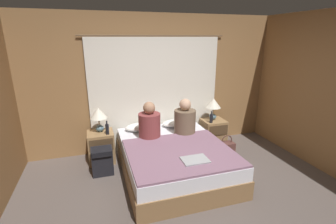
{
  "coord_description": "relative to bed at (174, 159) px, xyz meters",
  "views": [
    {
      "loc": [
        -1.12,
        -2.41,
        2.09
      ],
      "look_at": [
        0.0,
        1.17,
        0.93
      ],
      "focal_mm": 26.0,
      "sensor_mm": 36.0,
      "label": 1
    }
  ],
  "objects": [
    {
      "name": "ground_plane",
      "position": [
        0.0,
        -0.87,
        -0.24
      ],
      "size": [
        16.0,
        16.0,
        0.0
      ],
      "primitive_type": "plane",
      "color": "#564C47"
    },
    {
      "name": "wall_back",
      "position": [
        0.0,
        1.11,
        1.01
      ],
      "size": [
        4.77,
        0.06,
        2.5
      ],
      "color": "olive",
      "rests_on": "ground_plane"
    },
    {
      "name": "curtain_panel",
      "position": [
        0.0,
        1.04,
        0.82
      ],
      "size": [
        2.64,
        0.02,
        2.13
      ],
      "color": "silver",
      "rests_on": "ground_plane"
    },
    {
      "name": "bed",
      "position": [
        0.0,
        0.0,
        0.0
      ],
      "size": [
        1.56,
        1.98,
        0.48
      ],
      "color": "olive",
      "rests_on": "ground_plane"
    },
    {
      "name": "nightstand_left",
      "position": [
        -1.07,
        0.73,
        0.03
      ],
      "size": [
        0.43,
        0.42,
        0.54
      ],
      "color": "#937047",
      "rests_on": "ground_plane"
    },
    {
      "name": "nightstand_right",
      "position": [
        1.07,
        0.73,
        0.03
      ],
      "size": [
        0.43,
        0.42,
        0.54
      ],
      "color": "#937047",
      "rests_on": "ground_plane"
    },
    {
      "name": "lamp_left",
      "position": [
        -1.07,
        0.78,
        0.6
      ],
      "size": [
        0.29,
        0.29,
        0.42
      ],
      "color": "slate",
      "rests_on": "nightstand_left"
    },
    {
      "name": "lamp_right",
      "position": [
        1.07,
        0.78,
        0.6
      ],
      "size": [
        0.29,
        0.29,
        0.42
      ],
      "color": "slate",
      "rests_on": "nightstand_right"
    },
    {
      "name": "pillow_left",
      "position": [
        -0.34,
        0.78,
        0.3
      ],
      "size": [
        0.59,
        0.34,
        0.12
      ],
      "color": "white",
      "rests_on": "bed"
    },
    {
      "name": "pillow_right",
      "position": [
        0.34,
        0.78,
        0.3
      ],
      "size": [
        0.59,
        0.34,
        0.12
      ],
      "color": "white",
      "rests_on": "bed"
    },
    {
      "name": "blanket_on_bed",
      "position": [
        0.0,
        -0.3,
        0.26
      ],
      "size": [
        1.5,
        1.33,
        0.03
      ],
      "color": "slate",
      "rests_on": "bed"
    },
    {
      "name": "person_left_in_bed",
      "position": [
        -0.29,
        0.4,
        0.49
      ],
      "size": [
        0.36,
        0.36,
        0.62
      ],
      "color": "brown",
      "rests_on": "bed"
    },
    {
      "name": "person_right_in_bed",
      "position": [
        0.34,
        0.4,
        0.49
      ],
      "size": [
        0.37,
        0.37,
        0.62
      ],
      "color": "brown",
      "rests_on": "bed"
    },
    {
      "name": "beer_bottle_on_left_stand",
      "position": [
        -0.96,
        0.62,
        0.39
      ],
      "size": [
        0.06,
        0.06,
        0.24
      ],
      "color": "black",
      "rests_on": "nightstand_left"
    },
    {
      "name": "beer_bottle_on_right_stand",
      "position": [
        0.96,
        0.62,
        0.39
      ],
      "size": [
        0.06,
        0.06,
        0.23
      ],
      "color": "black",
      "rests_on": "nightstand_right"
    },
    {
      "name": "laptop_on_bed",
      "position": [
        0.09,
        -0.61,
        0.28
      ],
      "size": [
        0.35,
        0.26,
        0.02
      ],
      "color": "#9EA0A5",
      "rests_on": "blanket_on_bed"
    },
    {
      "name": "backpack_on_floor",
      "position": [
        -1.08,
        0.3,
        0.01
      ],
      "size": [
        0.32,
        0.26,
        0.44
      ],
      "color": "black",
      "rests_on": "ground_plane"
    },
    {
      "name": "handbag_on_floor",
      "position": [
        1.11,
        0.26,
        -0.1
      ],
      "size": [
        0.28,
        0.18,
        0.4
      ],
      "color": "brown",
      "rests_on": "ground_plane"
    }
  ]
}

